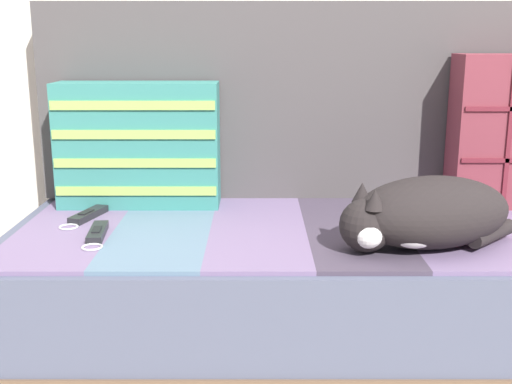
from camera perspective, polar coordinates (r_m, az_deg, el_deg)
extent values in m
cube|color=brown|center=(1.81, 8.24, -12.48)|extent=(1.79, 0.79, 0.18)
cube|color=#4C5166|center=(1.73, 8.46, -6.53)|extent=(1.76, 0.77, 0.22)
cube|color=slate|center=(1.73, -15.74, -2.88)|extent=(0.24, 0.69, 0.01)
cube|color=slate|center=(1.68, -7.81, -2.97)|extent=(0.24, 0.69, 0.01)
cube|color=slate|center=(1.66, 0.43, -3.01)|extent=(0.24, 0.69, 0.01)
cube|color=#423847|center=(1.68, 8.67, -2.99)|extent=(0.24, 0.69, 0.01)
cube|color=slate|center=(1.73, 16.58, -2.91)|extent=(0.24, 0.69, 0.01)
cube|color=#474242|center=(1.96, 7.56, 8.05)|extent=(1.76, 0.14, 0.57)
cube|color=#337A70|center=(1.84, -10.11, 4.16)|extent=(0.45, 0.13, 0.35)
cube|color=#93B751|center=(1.80, -10.33, 0.10)|extent=(0.44, 0.01, 0.02)
cube|color=#93B751|center=(1.79, -10.44, 2.55)|extent=(0.44, 0.01, 0.02)
cube|color=#93B751|center=(1.77, -10.55, 5.05)|extent=(0.44, 0.01, 0.02)
cube|color=#93B751|center=(1.76, -10.66, 7.58)|extent=(0.44, 0.01, 0.02)
ellipsoid|color=black|center=(1.52, 15.63, -1.74)|extent=(0.42, 0.31, 0.16)
sphere|color=black|center=(1.45, 10.11, -2.94)|extent=(0.12, 0.12, 0.12)
sphere|color=white|center=(1.42, 10.32, -3.67)|extent=(0.07, 0.07, 0.07)
ellipsoid|color=white|center=(1.44, 14.25, -3.48)|extent=(0.11, 0.05, 0.07)
cylinder|color=black|center=(1.58, 20.52, -3.50)|extent=(0.15, 0.14, 0.04)
cone|color=black|center=(1.40, 10.79, -0.66)|extent=(0.05, 0.05, 0.05)
cone|color=black|center=(1.46, 9.68, -0.04)|extent=(0.05, 0.05, 0.05)
cube|color=black|center=(1.77, -14.39, -1.94)|extent=(0.08, 0.15, 0.02)
cube|color=black|center=(1.76, -14.60, -1.70)|extent=(0.03, 0.06, 0.00)
cube|color=black|center=(1.83, -13.26, -1.38)|extent=(0.03, 0.02, 0.02)
torus|color=silver|center=(1.70, -16.05, -2.98)|extent=(0.06, 0.06, 0.01)
cube|color=black|center=(1.61, -13.63, -3.47)|extent=(0.05, 0.15, 0.02)
cube|color=black|center=(1.60, -13.71, -3.22)|extent=(0.02, 0.05, 0.00)
cube|color=black|center=(1.68, -13.32, -2.77)|extent=(0.03, 0.01, 0.02)
torus|color=silver|center=(1.52, -14.10, -4.75)|extent=(0.05, 0.05, 0.01)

